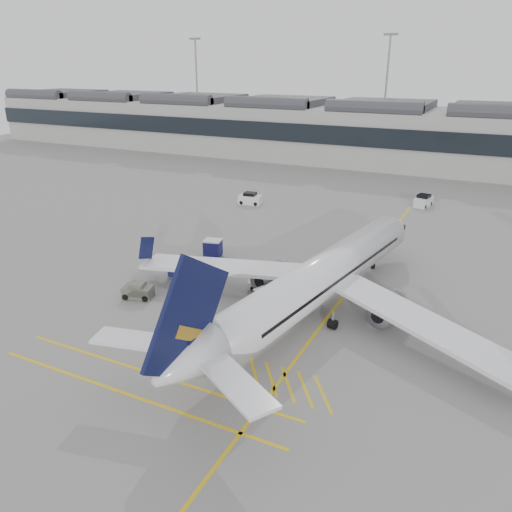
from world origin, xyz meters
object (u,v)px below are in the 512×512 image
at_px(airliner_main, 318,280).
at_px(ramp_agent_a, 287,271).
at_px(baggage_cart_a, 292,279).
at_px(ramp_agent_b, 303,287).
at_px(belt_loader, 266,283).
at_px(pushback_tug, 138,291).

bearing_deg(airliner_main, ramp_agent_a, 143.28).
distance_m(baggage_cart_a, ramp_agent_b, 1.80).
xyz_separation_m(airliner_main, belt_loader, (-5.81, 2.41, -2.44)).
bearing_deg(pushback_tug, airliner_main, 0.87).
xyz_separation_m(belt_loader, baggage_cart_a, (2.26, 0.79, 0.57)).
bearing_deg(baggage_cart_a, pushback_tug, -148.19).
height_order(baggage_cart_a, ramp_agent_a, baggage_cart_a).
bearing_deg(ramp_agent_a, belt_loader, -150.97).
bearing_deg(pushback_tug, baggage_cart_a, 17.83).
height_order(ramp_agent_b, pushback_tug, ramp_agent_b).
bearing_deg(belt_loader, baggage_cart_a, 1.26).
xyz_separation_m(belt_loader, pushback_tug, (-9.41, -6.86, 0.12)).
distance_m(airliner_main, pushback_tug, 16.03).
height_order(baggage_cart_a, ramp_agent_b, baggage_cart_a).
distance_m(belt_loader, ramp_agent_a, 2.85).
distance_m(ramp_agent_a, ramp_agent_b, 4.00).
height_order(baggage_cart_a, pushback_tug, baggage_cart_a).
relative_size(airliner_main, ramp_agent_a, 20.58).
distance_m(baggage_cart_a, ramp_agent_a, 2.27).
bearing_deg(belt_loader, airliner_main, -40.52).
height_order(airliner_main, pushback_tug, airliner_main).
xyz_separation_m(airliner_main, pushback_tug, (-15.22, -4.45, -2.32)).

